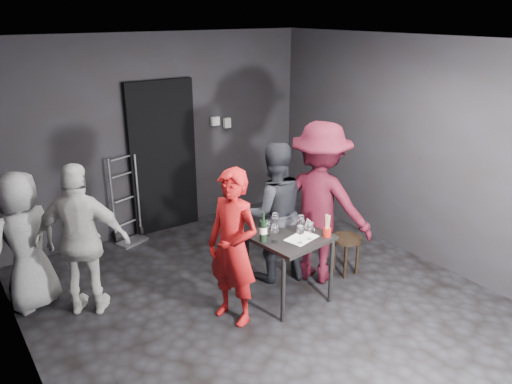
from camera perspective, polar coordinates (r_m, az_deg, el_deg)
floor at (r=5.46m, az=1.14°, el=-12.72°), size 4.50×5.00×0.02m
ceiling at (r=4.59m, az=1.38°, el=16.86°), size 4.50×5.00×0.02m
wall_back at (r=6.96m, az=-10.98°, el=6.39°), size 4.50×0.04×2.70m
wall_left at (r=4.07m, az=-25.49°, el=-5.32°), size 0.04×5.00×2.70m
wall_right at (r=6.39m, az=17.88°, el=4.55°), size 0.04×5.00×2.70m
doorway at (r=6.98m, az=-10.61°, el=3.91°), size 0.95×0.10×2.10m
wallbox_upper at (r=7.27m, az=-4.70°, el=8.08°), size 0.12×0.06×0.12m
wallbox_lower at (r=7.38m, az=-3.33°, el=7.90°), size 0.10×0.06×0.14m
hand_truck at (r=6.96m, az=-14.32°, el=-3.76°), size 0.39×0.34×1.18m
tasting_table at (r=5.27m, az=3.81°, el=-5.89°), size 0.72×0.72×0.75m
stool at (r=5.96m, az=10.30°, el=-5.90°), size 0.35×0.35×0.47m
server_red at (r=4.85m, az=-2.66°, el=-5.87°), size 0.57×0.71×1.68m
woman_black at (r=5.60m, az=2.03°, el=-1.69°), size 0.97×0.74×1.76m
man_maroon at (r=5.54m, az=7.40°, el=0.76°), size 1.29×1.62×2.28m
bystander_cream at (r=5.25m, az=-19.28°, el=-4.75°), size 1.10×0.96×1.71m
bystander_grey at (r=5.61m, az=-24.90°, el=-5.22°), size 0.82×0.65×1.47m
tasting_mat at (r=5.17m, az=5.22°, el=-5.27°), size 0.37×0.29×0.00m
wine_glass_a at (r=5.03m, az=2.15°, el=-4.65°), size 0.10×0.10×0.21m
wine_glass_b at (r=5.17m, az=1.32°, el=-4.11°), size 0.08×0.08×0.18m
wine_glass_c at (r=5.29m, az=2.23°, el=-3.30°), size 0.10×0.10×0.22m
wine_glass_d at (r=5.01m, az=5.08°, el=-4.73°), size 0.11×0.11×0.22m
wine_glass_e at (r=5.11m, az=6.20°, el=-4.38°), size 0.08×0.08×0.21m
wine_glass_f at (r=5.27m, az=5.17°, el=-3.55°), size 0.10×0.10×0.21m
wine_bottle at (r=5.04m, az=0.84°, el=-4.40°), size 0.08×0.08×0.32m
breadstick_cup at (r=5.20m, az=8.15°, el=-3.86°), size 0.08×0.08×0.26m
reserved_card at (r=5.35m, az=6.02°, el=-3.81°), size 0.11×0.15×0.10m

